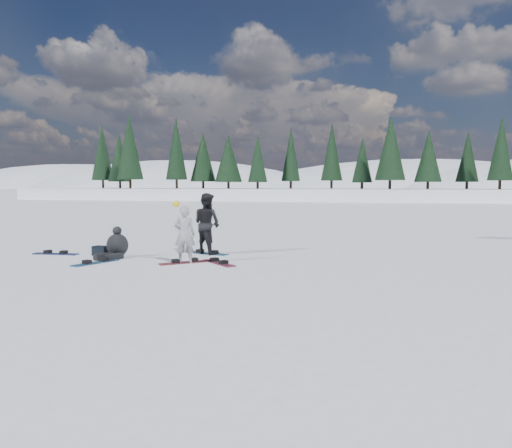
{
  "coord_description": "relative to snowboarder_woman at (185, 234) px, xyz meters",
  "views": [
    {
      "loc": [
        3.88,
        -13.32,
        2.28
      ],
      "look_at": [
        0.66,
        0.65,
        1.1
      ],
      "focal_mm": 35.0,
      "sensor_mm": 36.0,
      "label": 1
    }
  ],
  "objects": [
    {
      "name": "gear_bag",
      "position": [
        -3.14,
        0.82,
        -0.68
      ],
      "size": [
        0.47,
        0.34,
        0.3
      ],
      "primitive_type": "cube",
      "rotation": [
        0.0,
        0.0,
        -0.08
      ],
      "color": "black",
      "rests_on": "ground"
    },
    {
      "name": "snowboard_loose_a",
      "position": [
        -2.47,
        -0.62,
        -0.82
      ],
      "size": [
        0.81,
        1.5,
        0.03
      ],
      "primitive_type": "cube",
      "rotation": [
        0.0,
        0.0,
        1.2
      ],
      "color": "#184E84",
      "rests_on": "ground"
    },
    {
      "name": "snowboard_man",
      "position": [
        0.02,
        1.92,
        -0.82
      ],
      "size": [
        1.52,
        0.69,
        0.03
      ],
      "primitive_type": "cube",
      "rotation": [
        0.0,
        0.0,
        -0.29
      ],
      "color": "#175680",
      "rests_on": "ground"
    },
    {
      "name": "snowboard_loose_c",
      "position": [
        -4.67,
        0.72,
        -0.82
      ],
      "size": [
        1.51,
        0.35,
        0.03
      ],
      "primitive_type": "cube",
      "rotation": [
        0.0,
        0.0,
        0.05
      ],
      "color": "navy",
      "rests_on": "ground"
    },
    {
      "name": "snowboarder_woman",
      "position": [
        0.0,
        0.0,
        0.0
      ],
      "size": [
        0.68,
        0.54,
        1.79
      ],
      "rotation": [
        0.0,
        0.0,
        3.41
      ],
      "color": "#A2A2A7",
      "rests_on": "ground"
    },
    {
      "name": "snowboarder_man",
      "position": [
        0.02,
        1.92,
        0.15
      ],
      "size": [
        1.18,
        1.09,
        1.96
      ],
      "primitive_type": "imported",
      "rotation": [
        0.0,
        0.0,
        2.68
      ],
      "color": "black",
      "rests_on": "ground"
    },
    {
      "name": "ground",
      "position": [
        1.26,
        0.05,
        -0.83
      ],
      "size": [
        420.0,
        420.0,
        0.0
      ],
      "primitive_type": "plane",
      "color": "white",
      "rests_on": "ground"
    },
    {
      "name": "seated_rider",
      "position": [
        -2.44,
        0.56,
        -0.47
      ],
      "size": [
        0.84,
        1.22,
        0.95
      ],
      "rotation": [
        0.0,
        0.0,
        -0.34
      ],
      "color": "black",
      "rests_on": "ground"
    },
    {
      "name": "alpine_backdrop",
      "position": [
        -10.46,
        189.22,
        -14.81
      ],
      "size": [
        412.5,
        227.0,
        53.2
      ],
      "color": "white",
      "rests_on": "ground"
    },
    {
      "name": "snowboard_loose_b",
      "position": [
        0.97,
        0.14,
        -0.82
      ],
      "size": [
        1.26,
        1.26,
        0.03
      ],
      "primitive_type": "cube",
      "rotation": [
        0.0,
        0.0,
        -0.79
      ],
      "color": "maroon",
      "rests_on": "ground"
    },
    {
      "name": "snowboard_woman",
      "position": [
        0.0,
        0.0,
        -0.82
      ],
      "size": [
        1.32,
        1.19,
        0.03
      ],
      "primitive_type": "cube",
      "rotation": [
        0.0,
        0.0,
        0.71
      ],
      "color": "maroon",
      "rests_on": "ground"
    }
  ]
}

